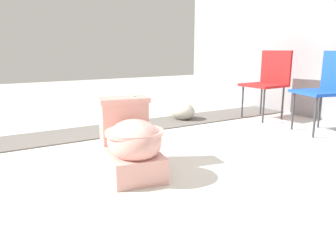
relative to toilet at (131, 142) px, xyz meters
name	(u,v)px	position (x,y,z in m)	size (l,w,h in m)	color
ground_plane	(146,164)	(-0.10, 0.16, -0.22)	(14.00, 14.00, 0.00)	beige
gravel_strip	(139,126)	(-1.24, 0.66, -0.21)	(0.56, 8.00, 0.01)	#605B56
toilet	(131,142)	(0.00, 0.00, 0.00)	(0.69, 0.48, 0.52)	#E09E93
folding_chair_left	(269,77)	(-0.83, 2.27, 0.29)	(0.45, 0.45, 0.83)	red
folding_chair_middle	(329,83)	(-0.02, 2.24, 0.29)	(0.54, 0.54, 0.83)	#1947B2
boulder_near	(183,111)	(-1.29, 1.28, -0.11)	(0.32, 0.27, 0.21)	#ADA899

